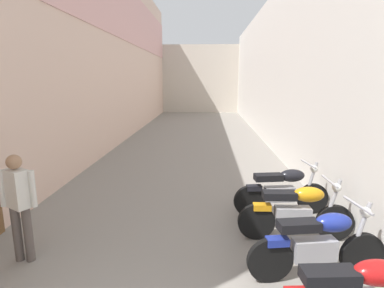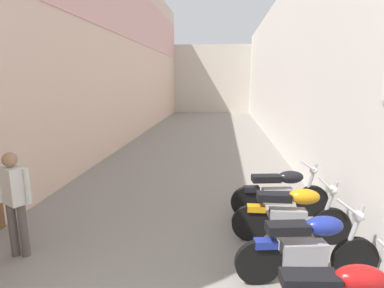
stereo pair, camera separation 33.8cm
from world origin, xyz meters
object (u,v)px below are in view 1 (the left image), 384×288
(motorcycle_fourth, at_px, (297,211))
(motorcycle_fifth, at_px, (282,190))
(pedestrian_mid_alley, at_px, (19,200))
(motorcycle_third, at_px, (319,243))

(motorcycle_fourth, height_order, motorcycle_fifth, same)
(motorcycle_fourth, bearing_deg, motorcycle_fifth, 90.01)
(motorcycle_fifth, height_order, pedestrian_mid_alley, pedestrian_mid_alley)
(motorcycle_fourth, bearing_deg, pedestrian_mid_alley, -169.00)
(motorcycle_fourth, xyz_separation_m, motorcycle_fifth, (-0.00, 0.95, 0.00))
(motorcycle_third, distance_m, pedestrian_mid_alley, 4.08)
(motorcycle_fifth, xyz_separation_m, pedestrian_mid_alley, (-4.05, -1.74, 0.42))
(pedestrian_mid_alley, bearing_deg, motorcycle_third, -2.99)
(motorcycle_fifth, bearing_deg, motorcycle_third, -90.00)
(motorcycle_third, relative_size, motorcycle_fifth, 1.00)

